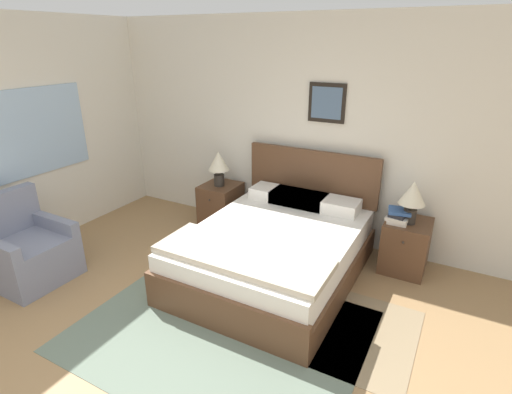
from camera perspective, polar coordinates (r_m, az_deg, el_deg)
The scene contains 14 objects.
wall_back at distance 4.79m, azimuth 7.46°, elevation 9.21°, with size 7.75×0.09×2.60m.
wall_left at distance 5.26m, azimuth -29.27°, elevation 7.75°, with size 0.08×5.63×2.60m.
area_rug_main at distance 3.60m, azimuth -5.16°, elevation -18.48°, with size 2.35×1.84×0.01m.
area_rug_bedside at distance 3.66m, azimuth 15.17°, elevation -18.51°, with size 0.83×1.11×0.01m.
bed at distance 4.18m, azimuth 2.80°, elevation -7.32°, with size 1.60×2.06×1.12m.
armchair at distance 4.73m, azimuth -29.95°, elevation -6.79°, with size 0.75×0.72×0.89m.
nightstand_near_window at distance 5.30m, azimuth -5.03°, elevation -1.10°, with size 0.45×0.51×0.56m.
nightstand_by_door at distance 4.55m, azimuth 20.56°, elevation -6.51°, with size 0.45×0.51×0.56m.
table_lamp_near_window at distance 5.08m, azimuth -5.37°, elevation 4.79°, with size 0.27×0.27×0.45m.
table_lamp_by_door at distance 4.30m, azimuth 21.46°, elevation 0.14°, with size 0.27×0.27×0.45m.
book_thick_bottom at distance 4.39m, azimuth 19.66°, elevation -3.13°, with size 0.19×0.25×0.03m.
book_hardcover_middle at distance 4.38m, azimuth 19.71°, elevation -2.72°, with size 0.24×0.28×0.04m.
book_novel_upper at distance 4.36m, azimuth 19.77°, elevation -2.29°, with size 0.20×0.25×0.03m.
book_slim_near_top at distance 4.35m, azimuth 19.83°, elevation -1.89°, with size 0.25×0.24×0.03m.
Camera 1 is at (1.69, -1.11, 2.33)m, focal length 28.00 mm.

